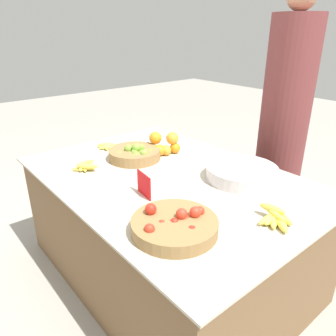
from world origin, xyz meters
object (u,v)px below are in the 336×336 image
tomato_basket (175,225)px  vendor_person (283,127)px  metal_bowl (242,173)px  lime_bowl (135,154)px  price_sign (144,185)px

tomato_basket → vendor_person: (-0.34, 1.28, 0.09)m
tomato_basket → metal_bowl: tomato_basket is taller
lime_bowl → metal_bowl: bearing=24.8°
metal_bowl → price_sign: (-0.18, -0.52, 0.02)m
tomato_basket → metal_bowl: (-0.15, 0.61, 0.00)m
lime_bowl → tomato_basket: (0.76, -0.33, -0.01)m
metal_bowl → vendor_person: (-0.19, 0.67, 0.09)m
lime_bowl → tomato_basket: lime_bowl is taller
metal_bowl → price_sign: bearing=-109.0°
tomato_basket → price_sign: size_ratio=2.68×
price_sign → vendor_person: bearing=99.0°
price_sign → lime_bowl: bearing=159.5°
tomato_basket → metal_bowl: bearing=103.9°
vendor_person → tomato_basket: bearing=-75.2°
lime_bowl → vendor_person: 1.05m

